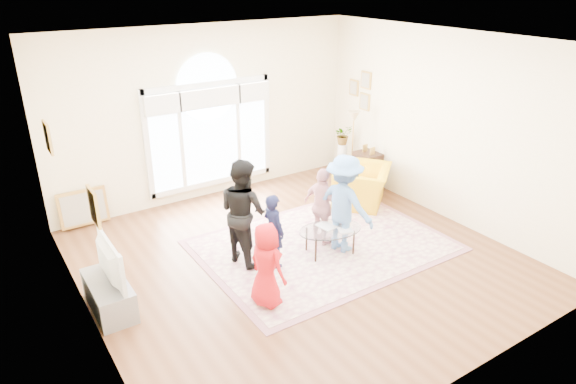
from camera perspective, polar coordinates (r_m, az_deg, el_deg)
ground at (r=7.88m, az=1.22°, el=-7.43°), size 6.00×6.00×0.00m
room_shell at (r=9.56m, az=-8.38°, el=8.22°), size 6.00×6.00×6.00m
area_rug at (r=8.24m, az=3.93°, el=-5.92°), size 3.60×2.60×0.02m
rug_border at (r=8.24m, az=3.93°, el=-5.94°), size 3.80×2.80×0.01m
tv_console at (r=7.09m, az=-19.26°, el=-10.80°), size 0.45×1.00×0.42m
television at (r=6.84m, az=-19.74°, el=-7.36°), size 0.16×0.98×0.56m
coffee_table at (r=7.86m, az=4.72°, el=-4.26°), size 1.10×0.83×0.54m
armchair at (r=9.63m, az=8.22°, el=0.70°), size 1.45×1.44×0.71m
side_cabinet at (r=10.46m, az=8.78°, el=2.51°), size 0.40×0.50×0.70m
floor_lamp at (r=10.25m, az=7.30°, el=7.67°), size 0.31×0.31×1.51m
plant_pedestal at (r=10.91m, az=6.02°, el=3.56°), size 0.20×0.20×0.70m
potted_plant at (r=10.73m, az=6.14°, el=6.34°), size 0.40×0.35×0.41m
leaning_picture at (r=9.48m, az=-21.48°, el=-3.53°), size 0.80×0.14×0.62m
child_red at (r=6.59m, az=-2.40°, el=-8.12°), size 0.49×0.64×1.16m
child_navy at (r=7.44m, az=-1.62°, el=-4.29°), size 0.31×0.44×1.13m
child_black at (r=7.49m, az=-5.02°, el=-2.16°), size 0.76×0.89×1.60m
child_pink at (r=8.02m, az=3.87°, el=-1.65°), size 0.45×0.78×1.26m
child_blue at (r=7.81m, az=6.23°, el=-1.31°), size 0.86×1.12×1.54m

